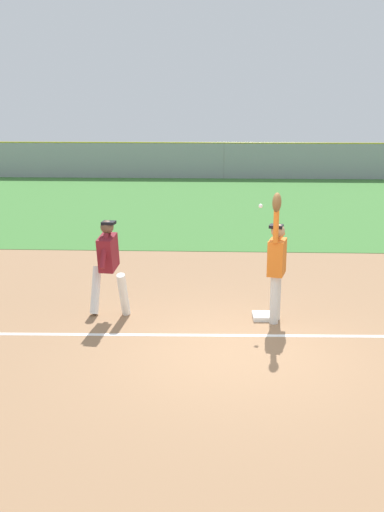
# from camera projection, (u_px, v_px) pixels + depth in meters

# --- Properties ---
(ground_plane) EXTENTS (71.08, 71.08, 0.00)m
(ground_plane) POSITION_uv_depth(u_px,v_px,m) (235.00, 349.00, 9.26)
(ground_plane) COLOR #936D4C
(outfield_grass) EXTENTS (55.08, 14.07, 0.01)m
(outfield_grass) POSITION_uv_depth(u_px,v_px,m) (225.00, 204.00, 21.88)
(outfield_grass) COLOR #3D7533
(outfield_grass) RESTS_ON ground_plane
(chalk_foul_line) EXTENTS (12.00, 0.41, 0.01)m
(chalk_foul_line) POSITION_uv_depth(u_px,v_px,m) (23.00, 334.00, 9.86)
(chalk_foul_line) COLOR white
(chalk_foul_line) RESTS_ON ground_plane
(first_base) EXTENTS (0.39, 0.39, 0.08)m
(first_base) POSITION_uv_depth(u_px,v_px,m) (264.00, 316.00, 10.55)
(first_base) COLOR white
(first_base) RESTS_ON ground_plane
(fielder) EXTENTS (0.36, 0.89, 2.28)m
(fielder) POSITION_uv_depth(u_px,v_px,m) (277.00, 259.00, 10.13)
(fielder) COLOR silver
(fielder) RESTS_ON ground_plane
(runner) EXTENTS (0.74, 0.85, 1.72)m
(runner) POSITION_uv_depth(u_px,v_px,m) (108.00, 261.00, 10.47)
(runner) COLOR white
(runner) RESTS_ON ground_plane
(baseball) EXTENTS (0.07, 0.07, 0.07)m
(baseball) POSITION_uv_depth(u_px,v_px,m) (261.00, 206.00, 10.32)
(baseball) COLOR white
(outfield_fence) EXTENTS (55.16, 0.08, 1.71)m
(outfield_fence) POSITION_uv_depth(u_px,v_px,m) (224.00, 161.00, 28.46)
(outfield_fence) COLOR #93999E
(outfield_fence) RESTS_ON ground_plane
(parked_car_red) EXTENTS (4.47, 2.26, 1.25)m
(parked_car_red) POSITION_uv_depth(u_px,v_px,m) (52.00, 156.00, 32.34)
(parked_car_red) COLOR #B21E1E
(parked_car_red) RESTS_ON ground_plane
(parked_car_blue) EXTENTS (4.57, 2.46, 1.25)m
(parked_car_blue) POSITION_uv_depth(u_px,v_px,m) (133.00, 156.00, 32.66)
(parked_car_blue) COLOR #23389E
(parked_car_blue) RESTS_ON ground_plane
(parked_car_tan) EXTENTS (4.58, 2.50, 1.25)m
(parked_car_tan) POSITION_uv_depth(u_px,v_px,m) (221.00, 156.00, 32.67)
(parked_car_tan) COLOR tan
(parked_car_tan) RESTS_ON ground_plane
(parked_car_green) EXTENTS (4.59, 2.52, 1.25)m
(parked_car_green) POSITION_uv_depth(u_px,v_px,m) (313.00, 157.00, 32.04)
(parked_car_green) COLOR #1E6B33
(parked_car_green) RESTS_ON ground_plane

